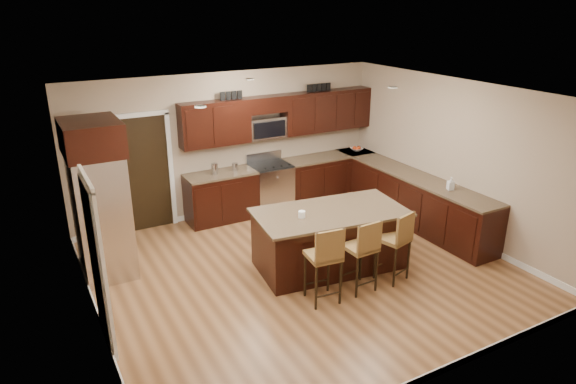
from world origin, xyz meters
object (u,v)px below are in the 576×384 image
island (329,241)px  range (270,187)px  stool_right (397,239)px  refrigerator (99,198)px  stool_mid (363,248)px  stool_left (325,256)px

island → range: bearing=91.4°
stool_right → refrigerator: (-3.65, 2.31, 0.53)m
island → refrigerator: (-3.05, 1.47, 0.77)m
island → stool_mid: stool_mid is taller
range → stool_mid: size_ratio=1.02×
refrigerator → stool_right: bearing=-32.3°
range → refrigerator: 3.53m
stool_left → range: bearing=81.7°
range → stool_mid: (-0.26, -3.34, 0.21)m
stool_mid → island: bearing=87.5°
island → stool_left: 1.09m
stool_right → stool_mid: bearing=164.8°
range → stool_right: range is taller
range → stool_right: 3.36m
stool_mid → stool_right: bearing=-2.0°
range → stool_left: 3.46m
range → stool_left: size_ratio=0.98×
island → stool_left: (-0.63, -0.85, 0.27)m
stool_left → stool_right: (1.23, 0.00, -0.03)m
stool_mid → refrigerator: (-3.04, 2.31, 0.52)m
range → stool_mid: bearing=-94.4°
stool_left → stool_right: size_ratio=1.04×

